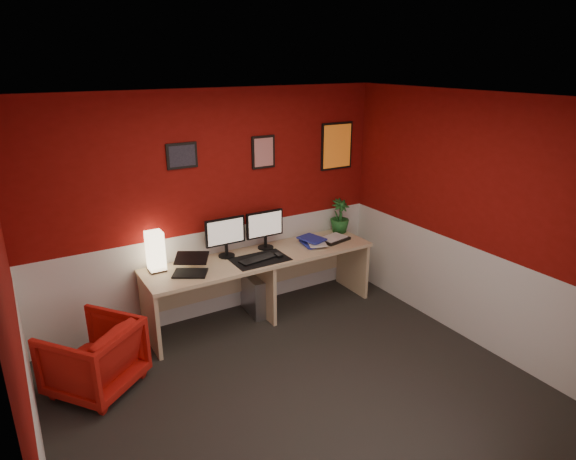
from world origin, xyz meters
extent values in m
cube|color=black|center=(0.00, 0.00, 0.00)|extent=(4.00, 3.50, 0.01)
cube|color=white|center=(0.00, 0.00, 2.50)|extent=(4.00, 3.50, 0.01)
cube|color=maroon|center=(0.00, 1.75, 1.25)|extent=(4.00, 0.01, 2.50)
cube|color=maroon|center=(0.00, -1.75, 1.25)|extent=(4.00, 0.01, 2.50)
cube|color=maroon|center=(-2.00, 0.00, 1.25)|extent=(0.01, 3.50, 2.50)
cube|color=maroon|center=(2.00, 0.00, 1.25)|extent=(0.01, 3.50, 2.50)
cube|color=silver|center=(0.00, 1.75, 0.50)|extent=(4.00, 0.01, 1.00)
cube|color=silver|center=(-2.00, 0.00, 0.50)|extent=(0.01, 3.50, 1.00)
cube|color=silver|center=(2.00, 0.00, 0.50)|extent=(0.01, 3.50, 1.00)
cube|color=#D3B587|center=(0.38, 1.41, 0.36)|extent=(2.60, 0.65, 0.73)
cube|color=#FFE5B2|center=(-0.72, 1.59, 0.93)|extent=(0.16, 0.16, 0.40)
cube|color=black|center=(-0.46, 1.34, 0.84)|extent=(0.40, 0.37, 0.22)
cube|color=black|center=(0.04, 1.58, 1.02)|extent=(0.45, 0.06, 0.58)
cube|color=black|center=(0.53, 1.58, 1.02)|extent=(0.45, 0.06, 0.58)
cube|color=black|center=(0.32, 1.31, 0.73)|extent=(0.60, 0.38, 0.01)
cube|color=black|center=(0.29, 1.31, 0.74)|extent=(0.44, 0.20, 0.02)
cube|color=black|center=(0.52, 1.28, 0.75)|extent=(0.07, 0.10, 0.03)
imported|color=#222DA0|center=(0.94, 1.42, 0.74)|extent=(0.26, 0.32, 0.03)
imported|color=silver|center=(0.97, 1.38, 0.77)|extent=(0.29, 0.33, 0.02)
imported|color=#222DA0|center=(0.94, 1.39, 0.79)|extent=(0.28, 0.34, 0.03)
cube|color=black|center=(1.34, 1.40, 0.74)|extent=(0.39, 0.32, 0.03)
imported|color=#19591E|center=(1.58, 1.60, 0.94)|extent=(0.25, 0.25, 0.42)
cube|color=#99999E|center=(0.35, 1.51, 0.23)|extent=(0.23, 0.46, 0.45)
imported|color=#AF120B|center=(-1.50, 0.99, 0.32)|extent=(0.96, 0.96, 0.63)
cube|color=black|center=(-0.33, 1.74, 1.85)|extent=(0.32, 0.02, 0.26)
cube|color=red|center=(0.60, 1.74, 1.80)|extent=(0.28, 0.02, 0.36)
cube|color=orange|center=(1.59, 1.74, 1.78)|extent=(0.44, 0.02, 0.56)
camera|label=1|loc=(-1.92, -3.03, 2.78)|focal=30.62mm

